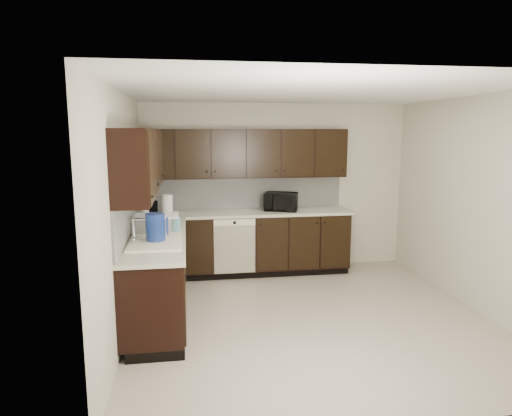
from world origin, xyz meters
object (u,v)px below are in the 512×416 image
at_px(microwave, 281,202).
at_px(toaster_oven, 158,204).
at_px(sink, 156,248).
at_px(storage_bin, 156,224).
at_px(blue_pitcher, 155,228).

height_order(microwave, toaster_oven, microwave).
xyz_separation_m(sink, microwave, (1.70, 1.70, 0.19)).
xyz_separation_m(toaster_oven, storage_bin, (0.05, -1.24, -0.03)).
height_order(sink, microwave, same).
distance_m(microwave, storage_bin, 2.09).
bearing_deg(storage_bin, toaster_oven, 92.23).
bearing_deg(toaster_oven, storage_bin, -65.91).
relative_size(microwave, blue_pitcher, 1.55).
relative_size(microwave, toaster_oven, 1.20).
xyz_separation_m(microwave, storage_bin, (-1.72, -1.18, -0.04)).
bearing_deg(microwave, toaster_oven, -163.95).
bearing_deg(sink, toaster_oven, 92.24).
distance_m(storage_bin, blue_pitcher, 0.51).
relative_size(sink, microwave, 1.73).
bearing_deg(sink, storage_bin, 92.25).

